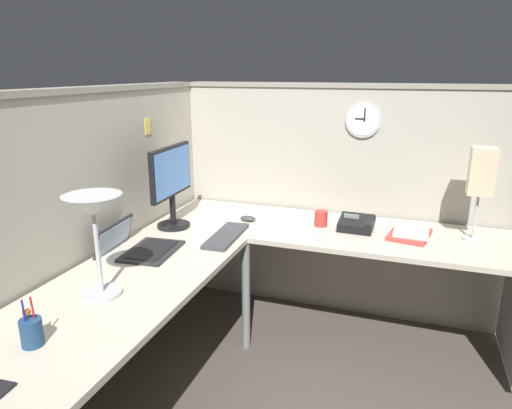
{
  "coord_description": "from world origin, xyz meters",
  "views": [
    {
      "loc": [
        -2.18,
        -0.72,
        1.66
      ],
      "look_at": [
        0.11,
        0.08,
        0.95
      ],
      "focal_mm": 32.24,
      "sensor_mm": 36.0,
      "label": 1
    }
  ],
  "objects_px": {
    "wall_clock": "(363,120)",
    "office_phone": "(357,224)",
    "monitor": "(172,181)",
    "coffee_mug": "(321,218)",
    "desk_lamp_dome": "(94,214)",
    "desk_lamp_paper": "(481,174)",
    "keyboard": "(226,236)",
    "laptop": "(135,246)",
    "book_stack": "(410,233)",
    "pen_cup": "(32,332)",
    "computer_mouse": "(248,218)"
  },
  "relations": [
    {
      "from": "wall_clock",
      "to": "office_phone",
      "type": "bearing_deg",
      "value": -172.67
    },
    {
      "from": "monitor",
      "to": "coffee_mug",
      "type": "bearing_deg",
      "value": -69.42
    },
    {
      "from": "desk_lamp_dome",
      "to": "desk_lamp_paper",
      "type": "relative_size",
      "value": 0.84
    },
    {
      "from": "keyboard",
      "to": "desk_lamp_dome",
      "type": "distance_m",
      "value": 0.93
    },
    {
      "from": "laptop",
      "to": "keyboard",
      "type": "xyz_separation_m",
      "value": [
        0.35,
        -0.38,
        -0.01
      ]
    },
    {
      "from": "keyboard",
      "to": "coffee_mug",
      "type": "relative_size",
      "value": 4.48
    },
    {
      "from": "desk_lamp_dome",
      "to": "book_stack",
      "type": "height_order",
      "value": "desk_lamp_dome"
    },
    {
      "from": "office_phone",
      "to": "laptop",
      "type": "bearing_deg",
      "value": 124.0
    },
    {
      "from": "laptop",
      "to": "pen_cup",
      "type": "xyz_separation_m",
      "value": [
        -0.87,
        -0.16,
        0.03
      ]
    },
    {
      "from": "computer_mouse",
      "to": "book_stack",
      "type": "height_order",
      "value": "book_stack"
    },
    {
      "from": "desk_lamp_paper",
      "to": "coffee_mug",
      "type": "xyz_separation_m",
      "value": [
        -0.04,
        0.86,
        -0.34
      ]
    },
    {
      "from": "office_phone",
      "to": "desk_lamp_paper",
      "type": "height_order",
      "value": "desk_lamp_paper"
    },
    {
      "from": "pen_cup",
      "to": "desk_lamp_paper",
      "type": "bearing_deg",
      "value": -43.42
    },
    {
      "from": "monitor",
      "to": "desk_lamp_dome",
      "type": "bearing_deg",
      "value": -170.77
    },
    {
      "from": "pen_cup",
      "to": "desk_lamp_paper",
      "type": "xyz_separation_m",
      "value": [
        1.65,
        -1.56,
        0.33
      ]
    },
    {
      "from": "laptop",
      "to": "coffee_mug",
      "type": "distance_m",
      "value": 1.13
    },
    {
      "from": "monitor",
      "to": "coffee_mug",
      "type": "xyz_separation_m",
      "value": [
        0.32,
        -0.85,
        -0.25
      ]
    },
    {
      "from": "computer_mouse",
      "to": "coffee_mug",
      "type": "bearing_deg",
      "value": -82.36
    },
    {
      "from": "pen_cup",
      "to": "coffee_mug",
      "type": "xyz_separation_m",
      "value": [
        1.61,
        -0.69,
        -0.0
      ]
    },
    {
      "from": "desk_lamp_dome",
      "to": "pen_cup",
      "type": "xyz_separation_m",
      "value": [
        -0.4,
        -0.01,
        -0.31
      ]
    },
    {
      "from": "pen_cup",
      "to": "wall_clock",
      "type": "bearing_deg",
      "value": -24.47
    },
    {
      "from": "pen_cup",
      "to": "office_phone",
      "type": "height_order",
      "value": "pen_cup"
    },
    {
      "from": "office_phone",
      "to": "coffee_mug",
      "type": "xyz_separation_m",
      "value": [
        0.01,
        0.22,
        0.01
      ]
    },
    {
      "from": "desk_lamp_paper",
      "to": "wall_clock",
      "type": "height_order",
      "value": "wall_clock"
    },
    {
      "from": "computer_mouse",
      "to": "desk_lamp_dome",
      "type": "distance_m",
      "value": 1.23
    },
    {
      "from": "computer_mouse",
      "to": "office_phone",
      "type": "relative_size",
      "value": 0.49
    },
    {
      "from": "keyboard",
      "to": "pen_cup",
      "type": "distance_m",
      "value": 1.24
    },
    {
      "from": "book_stack",
      "to": "wall_clock",
      "type": "xyz_separation_m",
      "value": [
        0.33,
        0.35,
        0.6
      ]
    },
    {
      "from": "laptop",
      "to": "keyboard",
      "type": "height_order",
      "value": "laptop"
    },
    {
      "from": "computer_mouse",
      "to": "coffee_mug",
      "type": "distance_m",
      "value": 0.46
    },
    {
      "from": "office_phone",
      "to": "desk_lamp_paper",
      "type": "distance_m",
      "value": 0.73
    },
    {
      "from": "keyboard",
      "to": "book_stack",
      "type": "height_order",
      "value": "book_stack"
    },
    {
      "from": "office_phone",
      "to": "coffee_mug",
      "type": "bearing_deg",
      "value": 88.08
    },
    {
      "from": "pen_cup",
      "to": "computer_mouse",
      "type": "bearing_deg",
      "value": -8.65
    },
    {
      "from": "computer_mouse",
      "to": "desk_lamp_paper",
      "type": "bearing_deg",
      "value": -85.56
    },
    {
      "from": "keyboard",
      "to": "computer_mouse",
      "type": "xyz_separation_m",
      "value": [
        0.33,
        -0.01,
        0.01
      ]
    },
    {
      "from": "book_stack",
      "to": "desk_lamp_paper",
      "type": "xyz_separation_m",
      "value": [
        0.05,
        -0.34,
        0.36
      ]
    },
    {
      "from": "coffee_mug",
      "to": "book_stack",
      "type": "bearing_deg",
      "value": -91.47
    },
    {
      "from": "computer_mouse",
      "to": "pen_cup",
      "type": "distance_m",
      "value": 1.56
    },
    {
      "from": "book_stack",
      "to": "desk_lamp_paper",
      "type": "distance_m",
      "value": 0.5
    },
    {
      "from": "pen_cup",
      "to": "coffee_mug",
      "type": "height_order",
      "value": "pen_cup"
    },
    {
      "from": "laptop",
      "to": "keyboard",
      "type": "distance_m",
      "value": 0.51
    },
    {
      "from": "monitor",
      "to": "book_stack",
      "type": "relative_size",
      "value": 1.59
    },
    {
      "from": "office_phone",
      "to": "book_stack",
      "type": "height_order",
      "value": "office_phone"
    },
    {
      "from": "book_stack",
      "to": "keyboard",
      "type": "bearing_deg",
      "value": 110.51
    },
    {
      "from": "desk_lamp_dome",
      "to": "office_phone",
      "type": "xyz_separation_m",
      "value": [
        1.2,
        -0.93,
        -0.33
      ]
    },
    {
      "from": "book_stack",
      "to": "wall_clock",
      "type": "height_order",
      "value": "wall_clock"
    },
    {
      "from": "wall_clock",
      "to": "laptop",
      "type": "bearing_deg",
      "value": 135.47
    },
    {
      "from": "monitor",
      "to": "coffee_mug",
      "type": "height_order",
      "value": "monitor"
    },
    {
      "from": "keyboard",
      "to": "pen_cup",
      "type": "relative_size",
      "value": 2.39
    }
  ]
}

